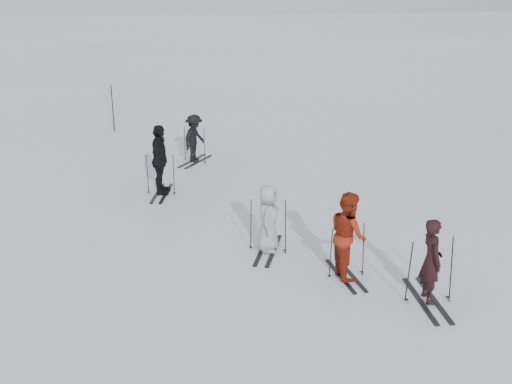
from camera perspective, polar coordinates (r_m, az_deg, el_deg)
ground at (r=14.35m, az=0.48°, el=-5.13°), size 120.00×120.00×0.00m
skier_near_dark at (r=12.39m, az=15.30°, el=-6.01°), size 0.40×0.60×1.65m
skier_red at (r=12.97m, az=8.18°, el=-3.88°), size 0.79×0.96×1.79m
skier_grey at (r=13.98m, az=1.08°, el=-2.45°), size 0.69×0.85×1.51m
skier_uphill_left at (r=17.49m, az=-8.55°, el=2.77°), size 0.67×1.19×1.91m
skier_uphill_far at (r=20.26m, az=-5.50°, el=4.71°), size 1.00×1.11×1.49m
skis_near_dark at (r=12.46m, az=15.23°, el=-6.66°), size 1.83×0.98×1.33m
skis_red at (r=13.10m, az=8.11°, el=-5.16°), size 1.68×1.05×1.15m
skis_grey at (r=14.03m, az=1.08°, el=-2.93°), size 1.92×1.40×1.25m
skis_uphill_left at (r=17.61m, az=-8.49°, el=1.63°), size 1.75×1.15×1.18m
skis_uphill_far at (r=20.30m, az=-5.49°, el=4.29°), size 1.82×1.61×1.18m
piste_marker at (r=24.35m, az=-12.62°, el=7.26°), size 0.04×0.04×1.73m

